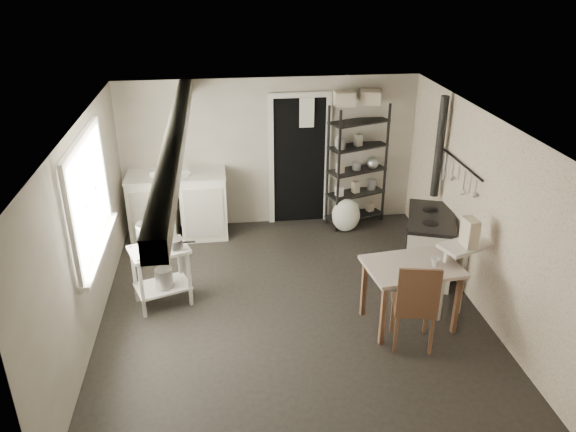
{
  "coord_description": "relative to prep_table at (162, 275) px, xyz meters",
  "views": [
    {
      "loc": [
        -0.75,
        -5.66,
        3.89
      ],
      "look_at": [
        0.0,
        0.3,
        1.1
      ],
      "focal_mm": 35.0,
      "sensor_mm": 36.0,
      "label": 1
    }
  ],
  "objects": [
    {
      "name": "ceiling",
      "position": [
        1.54,
        -0.32,
        1.9
      ],
      "size": [
        5.0,
        5.0,
        0.0
      ],
      "primitive_type": "plane",
      "rotation": [
        3.14,
        0.0,
        0.0
      ],
      "color": "silver",
      "rests_on": "wall_back"
    },
    {
      "name": "oats_box",
      "position": [
        3.48,
        -0.71,
        0.61
      ],
      "size": [
        0.15,
        0.23,
        0.32
      ],
      "primitive_type": "cube",
      "rotation": [
        0.0,
        0.0,
        0.09
      ],
      "color": "beige",
      "rests_on": "side_ledge"
    },
    {
      "name": "doorway",
      "position": [
        1.99,
        2.15,
        0.6
      ],
      "size": [
        0.96,
        0.1,
        2.08
      ],
      "primitive_type": null,
      "color": "silver",
      "rests_on": "ground"
    },
    {
      "name": "prep_table",
      "position": [
        0.0,
        0.0,
        0.0
      ],
      "size": [
        0.79,
        0.67,
        0.76
      ],
      "primitive_type": null,
      "rotation": [
        0.0,
        0.0,
        0.35
      ],
      "color": "silver",
      "rests_on": "ground"
    },
    {
      "name": "utensil_rail",
      "position": [
        3.73,
        0.28,
        1.15
      ],
      "size": [
        0.06,
        1.2,
        0.44
      ],
      "primitive_type": null,
      "color": "silver",
      "rests_on": "wall_right"
    },
    {
      "name": "window",
      "position": [
        -0.68,
        -0.12,
        1.1
      ],
      "size": [
        0.12,
        1.76,
        1.28
      ],
      "primitive_type": null,
      "color": "silver",
      "rests_on": "wall_left"
    },
    {
      "name": "side_ledge",
      "position": [
        3.49,
        -0.66,
        0.03
      ],
      "size": [
        0.69,
        0.52,
        0.94
      ],
      "primitive_type": null,
      "rotation": [
        0.0,
        0.0,
        0.36
      ],
      "color": "silver",
      "rests_on": "ground"
    },
    {
      "name": "stove",
      "position": [
        3.46,
        0.32,
        0.04
      ],
      "size": [
        0.91,
        1.19,
        0.83
      ],
      "primitive_type": null,
      "rotation": [
        0.0,
        0.0,
        -0.34
      ],
      "color": "silver",
      "rests_on": "ground"
    },
    {
      "name": "stockpot",
      "position": [
        -0.1,
        0.01,
        0.54
      ],
      "size": [
        0.35,
        0.35,
        0.3
      ],
      "primitive_type": "cylinder",
      "rotation": [
        0.0,
        0.0,
        0.31
      ],
      "color": "silver",
      "rests_on": "prep_table"
    },
    {
      "name": "wall_front",
      "position": [
        1.54,
        -2.82,
        0.75
      ],
      "size": [
        4.5,
        0.02,
        2.3
      ],
      "primitive_type": "cube",
      "color": "#AEA695",
      "rests_on": "ground"
    },
    {
      "name": "flour_sack",
      "position": [
        2.65,
        1.69,
        -0.16
      ],
      "size": [
        0.48,
        0.43,
        0.52
      ],
      "primitive_type": "ellipsoid",
      "rotation": [
        0.0,
        0.0,
        0.14
      ],
      "color": "silver",
      "rests_on": "ground"
    },
    {
      "name": "mixing_bowl",
      "position": [
        0.23,
        1.76,
        0.56
      ],
      "size": [
        0.36,
        0.36,
        0.07
      ],
      "primitive_type": "imported",
      "rotation": [
        0.0,
        0.0,
        0.28
      ],
      "color": "silver",
      "rests_on": "base_cabinets"
    },
    {
      "name": "base_cabinets",
      "position": [
        0.12,
        1.86,
        0.06
      ],
      "size": [
        1.52,
        0.66,
        0.99
      ],
      "primitive_type": null,
      "rotation": [
        0.0,
        0.0,
        0.01
      ],
      "color": "silver",
      "rests_on": "ground"
    },
    {
      "name": "table_cup",
      "position": [
        3.07,
        -0.83,
        0.41
      ],
      "size": [
        0.12,
        0.12,
        0.09
      ],
      "primitive_type": "imported",
      "rotation": [
        0.0,
        0.0,
        0.26
      ],
      "color": "silver",
      "rests_on": "work_table"
    },
    {
      "name": "stovepipe",
      "position": [
        3.66,
        0.82,
        1.19
      ],
      "size": [
        0.13,
        0.13,
        1.54
      ],
      "primitive_type": null,
      "rotation": [
        0.0,
        0.0,
        0.14
      ],
      "color": "black",
      "rests_on": "stove"
    },
    {
      "name": "wall_right",
      "position": [
        3.79,
        -0.32,
        0.75
      ],
      "size": [
        0.02,
        5.0,
        2.3
      ],
      "primitive_type": "cube",
      "color": "#AEA695",
      "rests_on": "ground"
    },
    {
      "name": "storage_box_a",
      "position": [
        2.61,
        1.95,
        1.61
      ],
      "size": [
        0.3,
        0.27,
        0.2
      ],
      "primitive_type": "cube",
      "rotation": [
        0.0,
        0.0,
        -0.04
      ],
      "color": "beige",
      "rests_on": "shelf_rack"
    },
    {
      "name": "shelf_rack",
      "position": [
        2.86,
        1.99,
        0.55
      ],
      "size": [
        0.97,
        0.65,
        1.91
      ],
      "primitive_type": null,
      "rotation": [
        0.0,
        0.0,
        0.36
      ],
      "color": "black",
      "rests_on": "ground"
    },
    {
      "name": "wallpaper_panel",
      "position": [
        3.78,
        -0.32,
        0.75
      ],
      "size": [
        0.01,
        5.0,
        2.3
      ],
      "primitive_type": null,
      "color": "beige",
      "rests_on": "wall_right"
    },
    {
      "name": "chair",
      "position": [
        2.75,
        -1.14,
        0.09
      ],
      "size": [
        0.52,
        0.53,
        1.06
      ],
      "primitive_type": null,
      "rotation": [
        0.0,
        0.0,
        -0.2
      ],
      "color": "brown",
      "rests_on": "ground"
    },
    {
      "name": "ceiling_beam",
      "position": [
        0.34,
        -0.32,
        1.8
      ],
      "size": [
        0.18,
        5.0,
        0.18
      ],
      "primitive_type": null,
      "color": "silver",
      "rests_on": "ceiling"
    },
    {
      "name": "floor_crock",
      "position": [
        3.22,
        -0.52,
        -0.33
      ],
      "size": [
        0.13,
        0.13,
        0.14
      ],
      "primitive_type": "cylinder",
      "rotation": [
        0.0,
        0.0,
        0.14
      ],
      "color": "silver",
      "rests_on": "ground"
    },
    {
      "name": "wall_back",
      "position": [
        1.54,
        2.18,
        0.75
      ],
      "size": [
        4.5,
        0.02,
        2.3
      ],
      "primitive_type": "cube",
      "color": "#AEA695",
      "rests_on": "ground"
    },
    {
      "name": "work_table",
      "position": [
        2.83,
        -0.78,
        -0.02
      ],
      "size": [
        1.1,
        0.83,
        0.78
      ],
      "primitive_type": null,
      "rotation": [
        0.0,
        0.0,
        0.12
      ],
      "color": "#C1B2A5",
      "rests_on": "ground"
    },
    {
      "name": "floor",
      "position": [
        1.54,
        -0.32,
        -0.4
      ],
      "size": [
        5.0,
        5.0,
        0.0
      ],
      "primitive_type": "plane",
      "color": "black",
      "rests_on": "ground"
    },
    {
      "name": "saucepan",
      "position": [
        0.2,
        -0.05,
        0.45
      ],
      "size": [
        0.22,
        0.22,
        0.11
      ],
      "primitive_type": "cylinder",
      "rotation": [
        0.0,
        0.0,
        -0.15
      ],
      "color": "silver",
      "rests_on": "prep_table"
    },
    {
      "name": "counter_cup",
      "position": [
        -0.19,
        1.73,
        0.57
      ],
      "size": [
        0.15,
        0.15,
        0.1
      ],
      "primitive_type": "imported",
      "rotation": [
        0.0,
        0.0,
        0.14
      ],
      "color": "silver",
      "rests_on": "base_cabinets"
    },
    {
      "name": "wall_left",
      "position": [
        -0.71,
        -0.32,
        0.75
      ],
      "size": [
        0.02,
        5.0,
        2.3
      ],
      "primitive_type": "cube",
      "color": "#AEA695",
      "rests_on": "ground"
    },
    {
      "name": "storage_box_b",
      "position": [
        3.01,
        2.03,
        1.59
      ],
      "size": [
        0.36,
        0.34,
        0.19
      ],
      "primitive_type": "cube",
      "rotation": [
        0.0,
        0.0,
        -0.24
      ],
      "color": "beige",
      "rests_on": "shelf_rack"
    },
    {
      "name": "shelf_jar",
      "position": [
        2.55,
        2.0,
        0.97
      ],
      "size": [
        0.1,
        0.1,
        0.19
      ],
      "primitive_type": "imported",
      "rotation": [
        0.0,
        0.0,
        -0.16
      ],
      "color": "silver",
      "rests_on": "shelf_rack"
    },
    {
      "name": "bucket",
      "position": [
        0.03,
        -0.04,
        -0.02
      ],
      "size": [
        0.26,
        0.26,
        0.23
      ],
      "primitive_type": "cylinder",
      "rotation": [
        0.0,
        0.0,
        -0.28
      ],
      "color": "silver",
      "rests_on": "prep_table"
    }
  ]
}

